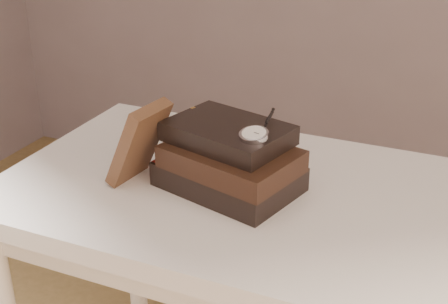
% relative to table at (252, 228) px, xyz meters
% --- Properties ---
extents(table, '(1.00, 0.60, 0.75)m').
position_rel_table_xyz_m(table, '(0.00, 0.00, 0.00)').
color(table, silver).
rests_on(table, ground).
extents(book_stack, '(0.30, 0.24, 0.13)m').
position_rel_table_xyz_m(book_stack, '(-0.04, -0.02, 0.15)').
color(book_stack, black).
rests_on(book_stack, table).
extents(journal, '(0.11, 0.12, 0.17)m').
position_rel_table_xyz_m(journal, '(-0.22, -0.06, 0.18)').
color(journal, '#3C2417').
rests_on(journal, table).
extents(pocket_watch, '(0.07, 0.16, 0.02)m').
position_rel_table_xyz_m(pocket_watch, '(0.02, -0.04, 0.23)').
color(pocket_watch, silver).
rests_on(pocket_watch, book_stack).
extents(eyeglasses, '(0.14, 0.15, 0.05)m').
position_rel_table_xyz_m(eyeglasses, '(-0.11, 0.09, 0.17)').
color(eyeglasses, silver).
rests_on(eyeglasses, book_stack).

